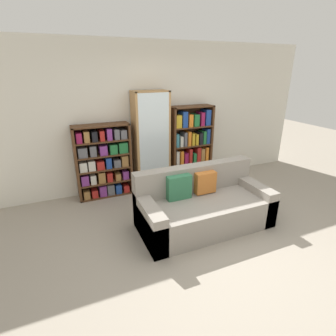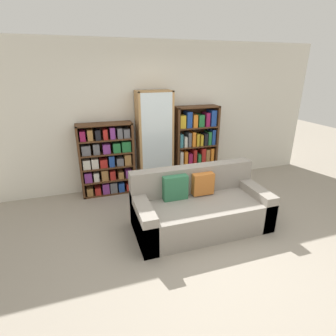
% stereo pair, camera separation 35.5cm
% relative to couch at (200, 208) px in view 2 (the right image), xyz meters
% --- Properties ---
extents(ground_plane, '(16.00, 16.00, 0.00)m').
position_rel_couch_xyz_m(ground_plane, '(-0.06, -0.52, -0.30)').
color(ground_plane, gray).
extents(wall_back, '(6.60, 0.06, 2.70)m').
position_rel_couch_xyz_m(wall_back, '(-0.06, 1.78, 1.05)').
color(wall_back, silver).
rests_on(wall_back, ground).
extents(couch, '(1.93, 0.89, 0.86)m').
position_rel_couch_xyz_m(couch, '(0.00, 0.00, 0.00)').
color(couch, gray).
rests_on(couch, ground).
extents(bookshelf_left, '(0.97, 0.32, 1.33)m').
position_rel_couch_xyz_m(bookshelf_left, '(-1.15, 1.58, 0.35)').
color(bookshelf_left, '#4C2D19').
rests_on(bookshelf_left, ground).
extents(display_cabinet, '(0.65, 0.36, 1.86)m').
position_rel_couch_xyz_m(display_cabinet, '(-0.24, 1.56, 0.63)').
color(display_cabinet, '#AD7F4C').
rests_on(display_cabinet, ground).
extents(bookshelf_right, '(0.86, 0.32, 1.55)m').
position_rel_couch_xyz_m(bookshelf_right, '(0.61, 1.58, 0.45)').
color(bookshelf_right, '#4C2D19').
rests_on(bookshelf_right, ground).
extents(wine_bottle, '(0.09, 0.09, 0.40)m').
position_rel_couch_xyz_m(wine_bottle, '(0.39, 0.66, -0.14)').
color(wine_bottle, black).
rests_on(wine_bottle, ground).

